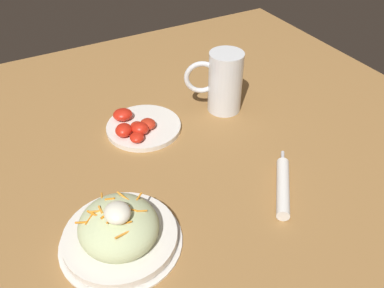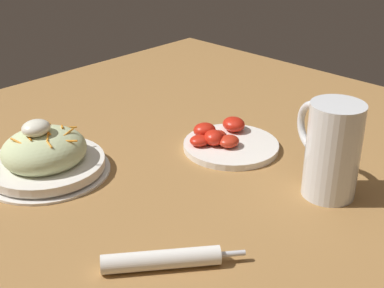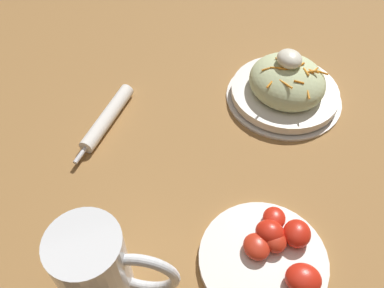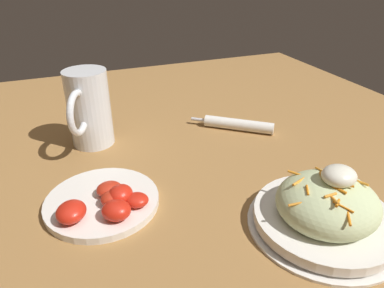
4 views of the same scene
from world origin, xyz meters
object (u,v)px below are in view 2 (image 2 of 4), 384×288
at_px(salad_plate, 45,156).
at_px(beer_mug, 331,155).
at_px(tomato_plate, 226,141).
at_px(napkin_roll, 163,260).

height_order(salad_plate, beer_mug, beer_mug).
bearing_deg(tomato_plate, salad_plate, 151.22).
relative_size(napkin_roll, tomato_plate, 0.88).
relative_size(salad_plate, tomato_plate, 1.21).
distance_m(salad_plate, tomato_plate, 0.35).
xyz_separation_m(napkin_roll, tomato_plate, (0.35, 0.18, -0.00)).
bearing_deg(tomato_plate, beer_mug, -93.36).
bearing_deg(salad_plate, beer_mug, -54.27).
height_order(napkin_roll, tomato_plate, tomato_plate).
distance_m(salad_plate, beer_mug, 0.51).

